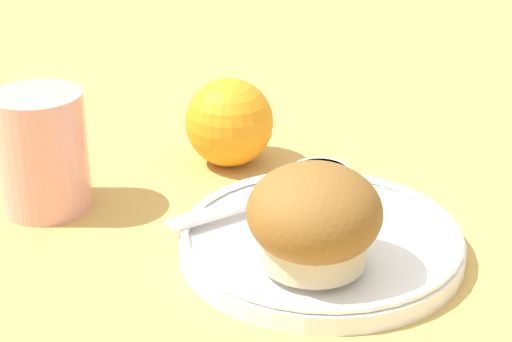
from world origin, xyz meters
name	(u,v)px	position (x,y,z in m)	size (l,w,h in m)	color
ground_plane	(293,246)	(0.00, 0.00, 0.00)	(3.00, 3.00, 0.00)	tan
plate	(321,240)	(0.01, -0.02, 0.01)	(0.21, 0.21, 0.02)	white
muffin	(314,219)	(-0.02, -0.05, 0.05)	(0.09, 0.09, 0.07)	beige
cream_ramekin	(320,181)	(0.04, 0.02, 0.03)	(0.05, 0.05, 0.02)	silver
berry_pair	(276,210)	(-0.01, 0.01, 0.03)	(0.02, 0.01, 0.01)	#4C194C
butter_knife	(265,198)	(0.00, 0.04, 0.02)	(0.16, 0.02, 0.00)	silver
orange_fruit	(229,122)	(0.04, 0.15, 0.04)	(0.08, 0.08, 0.08)	orange
juice_glass	(42,152)	(-0.12, 0.17, 0.05)	(0.07, 0.07, 0.10)	#E5998C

